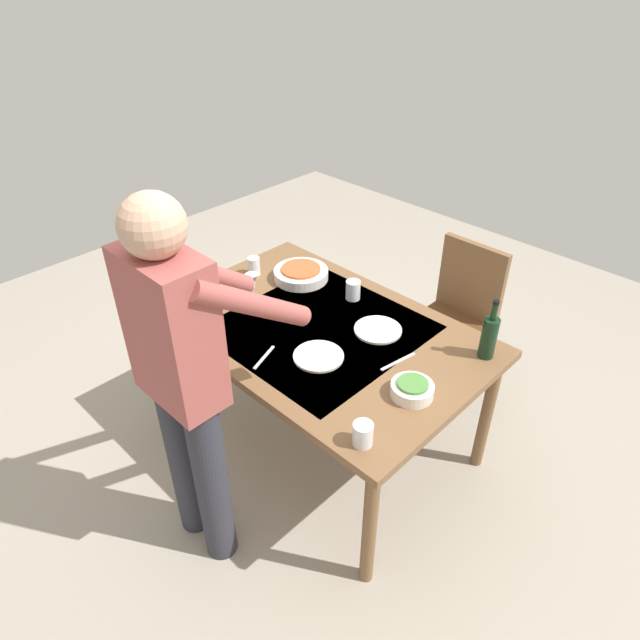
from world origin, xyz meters
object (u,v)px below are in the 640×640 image
(dining_table, at_px, (320,340))
(serving_bowl_pasta, at_px, (301,273))
(chair_near, at_px, (458,310))
(water_cup_far_left, at_px, (254,266))
(water_cup_near_left, at_px, (353,290))
(dinner_plate_near, at_px, (318,356))
(wine_glass_right, at_px, (213,291))
(side_bowl_salad, at_px, (412,389))
(person_server, at_px, (185,375))
(wine_bottle, at_px, (489,336))
(wine_glass_left, at_px, (252,282))
(water_cup_near_right, at_px, (363,434))
(dinner_plate_far, at_px, (378,330))

(dining_table, distance_m, serving_bowl_pasta, 0.50)
(dining_table, distance_m, chair_near, 0.95)
(chair_near, bearing_deg, water_cup_far_left, 42.32)
(water_cup_near_left, relative_size, dinner_plate_near, 0.45)
(wine_glass_right, height_order, side_bowl_salad, wine_glass_right)
(person_server, height_order, serving_bowl_pasta, person_server)
(wine_bottle, bearing_deg, dinner_plate_near, 45.18)
(chair_near, bearing_deg, wine_glass_right, 57.36)
(person_server, bearing_deg, wine_glass_left, -56.24)
(water_cup_far_left, height_order, dinner_plate_near, water_cup_far_left)
(person_server, bearing_deg, water_cup_near_left, -83.69)
(chair_near, height_order, wine_glass_right, chair_near)
(wine_glass_left, distance_m, wine_glass_right, 0.20)
(dining_table, bearing_deg, wine_glass_right, 26.13)
(water_cup_near_right, height_order, side_bowl_salad, water_cup_near_right)
(serving_bowl_pasta, bearing_deg, wine_glass_left, 85.64)
(water_cup_near_right, bearing_deg, wine_glass_right, -8.63)
(chair_near, relative_size, wine_glass_right, 6.03)
(dining_table, bearing_deg, chair_near, -104.48)
(wine_glass_left, distance_m, water_cup_far_left, 0.27)
(wine_bottle, distance_m, wine_glass_right, 1.34)
(chair_near, bearing_deg, water_cup_near_left, 63.00)
(serving_bowl_pasta, height_order, dinner_plate_near, serving_bowl_pasta)
(person_server, distance_m, wine_glass_right, 0.78)
(chair_near, relative_size, water_cup_far_left, 8.79)
(wine_bottle, distance_m, dinner_plate_far, 0.52)
(water_cup_near_left, xyz_separation_m, dinner_plate_far, (-0.28, 0.13, -0.05))
(person_server, height_order, dinner_plate_near, person_server)
(serving_bowl_pasta, bearing_deg, water_cup_near_right, 146.53)
(water_cup_near_left, height_order, serving_bowl_pasta, water_cup_near_left)
(chair_near, relative_size, water_cup_near_left, 8.87)
(wine_glass_right, bearing_deg, water_cup_near_right, 171.37)
(wine_bottle, relative_size, side_bowl_salad, 1.64)
(chair_near, bearing_deg, dining_table, 75.52)
(water_cup_near_right, distance_m, serving_bowl_pasta, 1.24)
(person_server, relative_size, wine_glass_left, 11.19)
(dinner_plate_far, bearing_deg, chair_near, -91.62)
(side_bowl_salad, bearing_deg, dinner_plate_far, -33.21)
(wine_glass_left, relative_size, serving_bowl_pasta, 0.50)
(side_bowl_salad, bearing_deg, wine_glass_left, -0.98)
(person_server, distance_m, dinner_plate_far, 1.00)
(wine_glass_left, xyz_separation_m, side_bowl_salad, (-1.03, 0.02, -0.07))
(water_cup_near_right, xyz_separation_m, dinner_plate_near, (0.48, -0.25, -0.04))
(chair_near, height_order, dinner_plate_far, chair_near)
(water_cup_far_left, distance_m, serving_bowl_pasta, 0.27)
(water_cup_near_right, bearing_deg, wine_glass_left, -18.87)
(water_cup_far_left, bearing_deg, water_cup_near_right, 156.90)
(chair_near, bearing_deg, person_server, 83.95)
(chair_near, xyz_separation_m, person_server, (0.18, 1.69, 0.43))
(wine_glass_right, bearing_deg, water_cup_near_left, -127.89)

